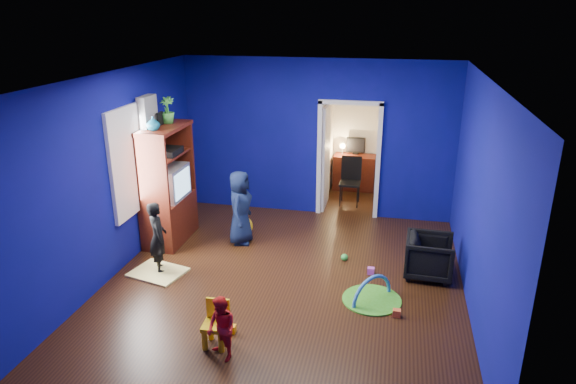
% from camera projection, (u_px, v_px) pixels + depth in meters
% --- Properties ---
extents(floor, '(5.00, 5.50, 0.01)m').
position_uv_depth(floor, '(285.00, 282.00, 7.38)').
color(floor, black).
rests_on(floor, ground).
extents(ceiling, '(5.00, 5.50, 0.01)m').
position_uv_depth(ceiling, '(284.00, 77.00, 6.40)').
color(ceiling, white).
rests_on(ceiling, wall_back).
extents(wall_back, '(5.00, 0.02, 2.90)m').
position_uv_depth(wall_back, '(317.00, 139.00, 9.42)').
color(wall_back, '#080E65').
rests_on(wall_back, floor).
extents(wall_front, '(5.00, 0.02, 2.90)m').
position_uv_depth(wall_front, '(215.00, 291.00, 4.36)').
color(wall_front, '#080E65').
rests_on(wall_front, floor).
extents(wall_left, '(0.02, 5.50, 2.90)m').
position_uv_depth(wall_left, '(115.00, 175.00, 7.38)').
color(wall_left, '#080E65').
rests_on(wall_left, floor).
extents(wall_right, '(0.02, 5.50, 2.90)m').
position_uv_depth(wall_right, '(480.00, 201.00, 6.40)').
color(wall_right, '#080E65').
rests_on(wall_right, floor).
extents(alcove, '(1.00, 1.75, 2.50)m').
position_uv_depth(alcove, '(353.00, 140.00, 10.18)').
color(alcove, silver).
rests_on(alcove, floor).
extents(armchair, '(0.71, 0.69, 0.62)m').
position_uv_depth(armchair, '(429.00, 257.00, 7.46)').
color(armchair, black).
rests_on(armchair, floor).
extents(child_black, '(0.44, 0.48, 1.09)m').
position_uv_depth(child_black, '(158.00, 237.00, 7.53)').
color(child_black, black).
rests_on(child_black, floor).
extents(child_navy, '(0.42, 0.63, 1.25)m').
position_uv_depth(child_navy, '(240.00, 207.00, 8.43)').
color(child_navy, '#0F1637').
rests_on(child_navy, floor).
extents(toddler_red, '(0.47, 0.46, 0.76)m').
position_uv_depth(toddler_red, '(221.00, 329.00, 5.66)').
color(toddler_red, '#B41322').
rests_on(toddler_red, floor).
extents(vase, '(0.26, 0.26, 0.22)m').
position_uv_depth(vase, '(153.00, 123.00, 7.77)').
color(vase, '#0B545C').
rests_on(vase, tv_armoire).
extents(potted_plant, '(0.26, 0.26, 0.43)m').
position_uv_depth(potted_plant, '(167.00, 110.00, 8.22)').
color(potted_plant, '#34802E').
rests_on(potted_plant, tv_armoire).
extents(tv_armoire, '(0.58, 1.14, 1.96)m').
position_uv_depth(tv_armoire, '(167.00, 185.00, 8.42)').
color(tv_armoire, '#41140A').
rests_on(tv_armoire, floor).
extents(crt_tv, '(0.46, 0.70, 0.54)m').
position_uv_depth(crt_tv, '(169.00, 183.00, 8.40)').
color(crt_tv, silver).
rests_on(crt_tv, tv_armoire).
extents(yellow_blanket, '(0.87, 0.76, 0.03)m').
position_uv_depth(yellow_blanket, '(158.00, 272.00, 7.62)').
color(yellow_blanket, '#F2E07A').
rests_on(yellow_blanket, floor).
extents(hopper_ball, '(0.36, 0.36, 0.36)m').
position_uv_depth(hopper_ball, '(243.00, 226.00, 8.82)').
color(hopper_ball, yellow).
rests_on(hopper_ball, floor).
extents(kid_chair, '(0.29, 0.29, 0.50)m').
position_uv_depth(kid_chair, '(215.00, 327.00, 5.92)').
color(kid_chair, yellow).
rests_on(kid_chair, floor).
extents(play_mat, '(0.79, 0.79, 0.02)m').
position_uv_depth(play_mat, '(372.00, 300.00, 6.92)').
color(play_mat, green).
rests_on(play_mat, floor).
extents(toy_arch, '(0.51, 0.57, 0.72)m').
position_uv_depth(toy_arch, '(372.00, 299.00, 6.91)').
color(toy_arch, '#3F8CD8').
rests_on(toy_arch, floor).
extents(window_left, '(0.03, 0.95, 1.55)m').
position_uv_depth(window_left, '(127.00, 162.00, 7.67)').
color(window_left, white).
rests_on(window_left, wall_left).
extents(curtain, '(0.14, 0.42, 2.40)m').
position_uv_depth(curtain, '(153.00, 170.00, 8.25)').
color(curtain, slate).
rests_on(curtain, floor).
extents(doorway, '(1.16, 0.10, 2.10)m').
position_uv_depth(doorway, '(348.00, 162.00, 9.44)').
color(doorway, white).
rests_on(doorway, floor).
extents(study_desk, '(0.88, 0.44, 0.75)m').
position_uv_depth(study_desk, '(354.00, 172.00, 11.06)').
color(study_desk, '#3D140A').
rests_on(study_desk, floor).
extents(desk_monitor, '(0.40, 0.05, 0.32)m').
position_uv_depth(desk_monitor, '(356.00, 145.00, 10.97)').
color(desk_monitor, black).
rests_on(desk_monitor, study_desk).
extents(desk_lamp, '(0.14, 0.14, 0.14)m').
position_uv_depth(desk_lamp, '(342.00, 146.00, 10.98)').
color(desk_lamp, '#FFD88C').
rests_on(desk_lamp, study_desk).
extents(folding_chair, '(0.40, 0.40, 0.92)m').
position_uv_depth(folding_chair, '(350.00, 182.00, 10.14)').
color(folding_chair, black).
rests_on(folding_chair, floor).
extents(book_shelf, '(0.88, 0.24, 0.04)m').
position_uv_depth(book_shelf, '(358.00, 95.00, 10.60)').
color(book_shelf, white).
rests_on(book_shelf, study_desk).
extents(toy_0, '(0.10, 0.08, 0.10)m').
position_uv_depth(toy_0, '(397.00, 313.00, 6.54)').
color(toy_0, orange).
rests_on(toy_0, floor).
extents(toy_1, '(0.10, 0.08, 0.10)m').
position_uv_depth(toy_1, '(232.00, 329.00, 6.22)').
color(toy_1, orange).
rests_on(toy_1, floor).
extents(toy_2, '(0.11, 0.11, 0.11)m').
position_uv_depth(toy_2, '(344.00, 257.00, 8.00)').
color(toy_2, green).
rests_on(toy_2, floor).
extents(toy_3, '(0.10, 0.08, 0.10)m').
position_uv_depth(toy_3, '(371.00, 271.00, 7.59)').
color(toy_3, '#D04EC8').
rests_on(toy_3, floor).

